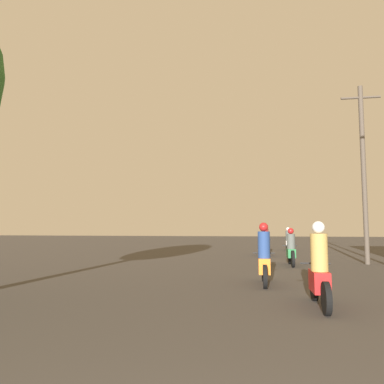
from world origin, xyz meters
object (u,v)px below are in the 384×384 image
Objects in this scene: motorcycle_red at (319,273)px; motorcycle_orange at (264,259)px; motorcycle_blue at (266,243)px; utility_pole_far at (364,169)px; motorcycle_green at (291,250)px; motorcycle_white at (288,241)px.

motorcycle_red is 1.04× the size of motorcycle_orange.
motorcycle_blue is 6.50m from utility_pole_far.
motorcycle_green is 5.04m from motorcycle_blue.
utility_pole_far is (2.37, -8.84, 3.34)m from motorcycle_white.
utility_pole_far reaches higher than motorcycle_green.
motorcycle_green is at bearing -90.77° from motorcycle_white.
utility_pole_far is at bearing 64.98° from motorcycle_red.
motorcycle_green is at bearing 70.90° from motorcycle_orange.
motorcycle_orange reaches higher than motorcycle_red.
motorcycle_blue is at bearing 81.89° from motorcycle_orange.
motorcycle_orange is at bearing -125.01° from utility_pole_far.
motorcycle_green is at bearing -162.08° from utility_pole_far.
motorcycle_red reaches higher than motorcycle_white.
motorcycle_green is 4.70m from utility_pole_far.
motorcycle_green is at bearing 84.06° from motorcycle_red.
motorcycle_blue reaches higher than motorcycle_green.
motorcycle_orange is 10.16m from motorcycle_blue.
motorcycle_orange is 5.33m from motorcycle_green.
motorcycle_green is 1.02× the size of motorcycle_white.
motorcycle_red is at bearing -88.17° from motorcycle_green.
motorcycle_orange is at bearing -84.76° from motorcycle_blue.
utility_pole_far is (3.38, 8.90, 3.28)m from motorcycle_red.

